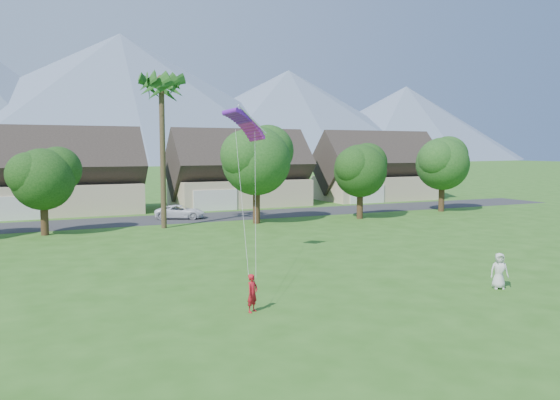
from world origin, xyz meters
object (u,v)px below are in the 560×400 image
parafoil_kite (245,122)px  kite_flyer (252,293)px  watcher (499,271)px  parked_car (180,212)px

parafoil_kite → kite_flyer: bearing=-136.7°
watcher → parked_car: watcher is taller
kite_flyer → parked_car: 30.51m
kite_flyer → parafoil_kite: 12.61m
watcher → parafoil_kite: (-8.27, 11.11, 7.17)m
kite_flyer → parked_car: bearing=48.1°
kite_flyer → parked_car: (4.77, 30.14, -0.13)m
kite_flyer → watcher: size_ratio=0.91×
parked_car → parafoil_kite: 21.75m
watcher → parafoil_kite: size_ratio=0.53×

